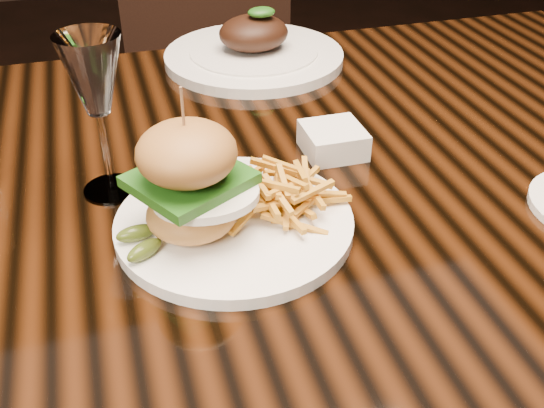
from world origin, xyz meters
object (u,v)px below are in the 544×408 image
object	(u,v)px
wine_glass	(94,81)
chair_far	(211,61)
burger_plate	(225,197)
dining_table	(229,215)
far_dish	(254,51)

from	to	relation	value
wine_glass	chair_far	world-z (taller)	same
burger_plate	chair_far	size ratio (longest dim) A/B	0.29
burger_plate	chair_far	bearing A→B (deg)	62.53
dining_table	chair_far	size ratio (longest dim) A/B	1.68
dining_table	burger_plate	bearing A→B (deg)	-103.03
dining_table	far_dish	bearing A→B (deg)	69.52
far_dish	wine_glass	bearing A→B (deg)	-127.91
dining_table	burger_plate	distance (m)	0.18
far_dish	chair_far	world-z (taller)	chair_far
dining_table	burger_plate	xyz separation A→B (m)	(-0.03, -0.13, 0.12)
burger_plate	wine_glass	world-z (taller)	wine_glass
wine_glass	dining_table	bearing A→B (deg)	4.69
dining_table	burger_plate	world-z (taller)	burger_plate
dining_table	wine_glass	bearing A→B (deg)	-175.31
wine_glass	far_dish	distance (m)	0.47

